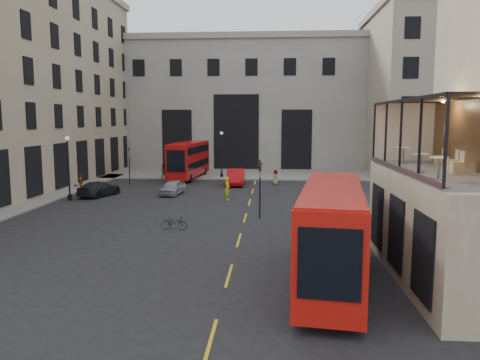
# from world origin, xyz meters

# --- Properties ---
(ground) EXTENTS (140.00, 140.00, 0.00)m
(ground) POSITION_xyz_m (0.00, 0.00, 0.00)
(ground) COLOR black
(ground) RESTS_ON ground
(host_frontage) EXTENTS (3.00, 11.00, 4.50)m
(host_frontage) POSITION_xyz_m (6.50, 0.00, 2.25)
(host_frontage) COLOR tan
(host_frontage) RESTS_ON ground
(cafe_floor) EXTENTS (3.00, 10.00, 0.10)m
(cafe_floor) POSITION_xyz_m (6.50, 0.00, 4.55)
(cafe_floor) COLOR slate
(cafe_floor) RESTS_ON host_frontage
(gateway) EXTENTS (35.00, 10.60, 18.00)m
(gateway) POSITION_xyz_m (-5.00, 47.99, 9.39)
(gateway) COLOR #9C9991
(gateway) RESTS_ON ground
(building_right) EXTENTS (16.60, 18.60, 20.00)m
(building_right) POSITION_xyz_m (20.00, 39.97, 10.39)
(building_right) COLOR gray
(building_right) RESTS_ON ground
(pavement_far) EXTENTS (40.00, 12.00, 0.12)m
(pavement_far) POSITION_xyz_m (-6.00, 38.00, 0.06)
(pavement_far) COLOR slate
(pavement_far) RESTS_ON ground
(traffic_light_near) EXTENTS (0.16, 0.20, 3.80)m
(traffic_light_near) POSITION_xyz_m (-1.00, 12.00, 2.42)
(traffic_light_near) COLOR black
(traffic_light_near) RESTS_ON ground
(traffic_light_far) EXTENTS (0.16, 0.20, 3.80)m
(traffic_light_far) POSITION_xyz_m (-15.00, 28.00, 2.42)
(traffic_light_far) COLOR black
(traffic_light_far) RESTS_ON ground
(street_lamp_a) EXTENTS (0.36, 0.36, 5.33)m
(street_lamp_a) POSITION_xyz_m (-17.00, 18.00, 2.39)
(street_lamp_a) COLOR black
(street_lamp_a) RESTS_ON ground
(street_lamp_b) EXTENTS (0.36, 0.36, 5.33)m
(street_lamp_b) POSITION_xyz_m (-6.00, 34.00, 2.39)
(street_lamp_b) COLOR black
(street_lamp_b) RESTS_ON ground
(bus_near) EXTENTS (3.67, 10.38, 4.05)m
(bus_near) POSITION_xyz_m (2.24, -0.72, 2.28)
(bus_near) COLOR #B6130C
(bus_near) RESTS_ON ground
(bus_far) EXTENTS (3.20, 10.53, 4.14)m
(bus_far) POSITION_xyz_m (-9.65, 33.16, 2.32)
(bus_far) COLOR #AC0D0B
(bus_far) RESTS_ON ground
(car_a) EXTENTS (2.04, 4.00, 1.30)m
(car_a) POSITION_xyz_m (-9.06, 21.51, 0.65)
(car_a) COLOR gray
(car_a) RESTS_ON ground
(car_b) EXTENTS (1.80, 5.00, 1.64)m
(car_b) POSITION_xyz_m (-3.92, 28.20, 0.82)
(car_b) COLOR #B70B0F
(car_b) RESTS_ON ground
(car_c) EXTENTS (3.11, 4.88, 1.32)m
(car_c) POSITION_xyz_m (-15.34, 20.27, 0.66)
(car_c) COLOR black
(car_c) RESTS_ON ground
(bicycle) EXTENTS (1.60, 0.67, 0.82)m
(bicycle) POSITION_xyz_m (-6.13, 8.35, 0.41)
(bicycle) COLOR gray
(bicycle) RESTS_ON ground
(cyclist) EXTENTS (0.62, 0.80, 1.95)m
(cyclist) POSITION_xyz_m (-3.91, 19.03, 0.98)
(cyclist) COLOR #D0D516
(cyclist) RESTS_ON ground
(pedestrian_a) EXTENTS (0.90, 0.75, 1.70)m
(pedestrian_a) POSITION_xyz_m (-12.28, 31.99, 0.85)
(pedestrian_a) COLOR gray
(pedestrian_a) RESTS_ON ground
(pedestrian_b) EXTENTS (1.17, 1.23, 1.68)m
(pedestrian_b) POSITION_xyz_m (-10.12, 36.40, 0.84)
(pedestrian_b) COLOR gray
(pedestrian_b) RESTS_ON ground
(pedestrian_c) EXTENTS (1.01, 0.76, 1.59)m
(pedestrian_c) POSITION_xyz_m (-1.73, 40.00, 0.79)
(pedestrian_c) COLOR gray
(pedestrian_c) RESTS_ON ground
(pedestrian_d) EXTENTS (0.79, 0.89, 1.53)m
(pedestrian_d) POSITION_xyz_m (0.17, 28.81, 0.76)
(pedestrian_d) COLOR gray
(pedestrian_d) RESTS_ON ground
(pedestrian_e) EXTENTS (0.51, 0.67, 1.64)m
(pedestrian_e) POSITION_xyz_m (-19.00, 24.98, 0.82)
(pedestrian_e) COLOR gray
(pedestrian_e) RESTS_ON ground
(cafe_table_near) EXTENTS (0.63, 0.63, 0.79)m
(cafe_table_near) POSITION_xyz_m (5.61, -2.76, 5.13)
(cafe_table_near) COLOR white
(cafe_table_near) RESTS_ON cafe_floor
(cafe_table_mid) EXTENTS (0.60, 0.60, 0.75)m
(cafe_table_mid) POSITION_xyz_m (5.68, -0.48, 5.10)
(cafe_table_mid) COLOR beige
(cafe_table_mid) RESTS_ON cafe_floor
(cafe_table_far) EXTENTS (0.64, 0.64, 0.80)m
(cafe_table_far) POSITION_xyz_m (5.97, 3.06, 5.13)
(cafe_table_far) COLOR white
(cafe_table_far) RESTS_ON cafe_floor
(cafe_chair_b) EXTENTS (0.44, 0.44, 0.87)m
(cafe_chair_b) POSITION_xyz_m (7.02, -0.70, 4.86)
(cafe_chair_b) COLOR tan
(cafe_chair_b) RESTS_ON cafe_floor
(cafe_chair_c) EXTENTS (0.45, 0.45, 0.86)m
(cafe_chair_c) POSITION_xyz_m (7.20, 0.28, 4.86)
(cafe_chair_c) COLOR tan
(cafe_chair_c) RESTS_ON cafe_floor
(cafe_chair_d) EXTENTS (0.45, 0.45, 0.76)m
(cafe_chair_d) POSITION_xyz_m (7.66, 3.24, 4.83)
(cafe_chair_d) COLOR tan
(cafe_chair_d) RESTS_ON cafe_floor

